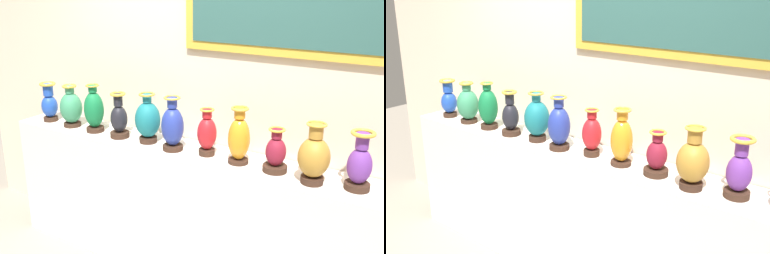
{
  "view_description": "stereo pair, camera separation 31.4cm",
  "coord_description": "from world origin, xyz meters",
  "views": [
    {
      "loc": [
        1.58,
        -2.53,
        2.19
      ],
      "look_at": [
        0.0,
        0.0,
        1.2
      ],
      "focal_mm": 42.28,
      "sensor_mm": 36.0,
      "label": 1
    },
    {
      "loc": [
        1.84,
        -2.35,
        2.19
      ],
      "look_at": [
        0.0,
        0.0,
        1.2
      ],
      "focal_mm": 42.28,
      "sensor_mm": 36.0,
      "label": 2
    }
  ],
  "objects": [
    {
      "name": "vase_emerald",
      "position": [
        -0.88,
        -0.05,
        1.2
      ],
      "size": [
        0.15,
        0.15,
        0.38
      ],
      "color": "#382319",
      "rests_on": "display_shelf"
    },
    {
      "name": "vase_amber",
      "position": [
        0.37,
        -0.02,
        1.2
      ],
      "size": [
        0.14,
        0.14,
        0.38
      ],
      "color": "#382319",
      "rests_on": "display_shelf"
    },
    {
      "name": "vase_ochre",
      "position": [
        0.89,
        -0.07,
        1.19
      ],
      "size": [
        0.19,
        0.19,
        0.38
      ],
      "color": "#382319",
      "rests_on": "display_shelf"
    },
    {
      "name": "vase_onyx",
      "position": [
        -0.63,
        -0.05,
        1.17
      ],
      "size": [
        0.15,
        0.15,
        0.35
      ],
      "color": "#382319",
      "rests_on": "display_shelf"
    },
    {
      "name": "vase_teal",
      "position": [
        -0.37,
        -0.02,
        1.2
      ],
      "size": [
        0.19,
        0.19,
        0.38
      ],
      "color": "#382319",
      "rests_on": "display_shelf"
    },
    {
      "name": "vase_cobalt",
      "position": [
        -0.13,
        -0.05,
        1.2
      ],
      "size": [
        0.16,
        0.16,
        0.39
      ],
      "color": "#382319",
      "rests_on": "display_shelf"
    },
    {
      "name": "vase_violet",
      "position": [
        1.13,
        -0.01,
        1.18
      ],
      "size": [
        0.14,
        0.14,
        0.35
      ],
      "color": "#382319",
      "rests_on": "display_shelf"
    },
    {
      "name": "vase_sapphire",
      "position": [
        -1.4,
        -0.04,
        1.18
      ],
      "size": [
        0.13,
        0.13,
        0.33
      ],
      "color": "#382319",
      "rests_on": "display_shelf"
    },
    {
      "name": "display_shelf",
      "position": [
        0.0,
        0.0,
        0.51
      ],
      "size": [
        3.25,
        0.4,
        1.02
      ],
      "primitive_type": "cube",
      "color": "silver",
      "rests_on": "ground_plane"
    },
    {
      "name": "vase_crimson",
      "position": [
        0.13,
        -0.01,
        1.18
      ],
      "size": [
        0.13,
        0.13,
        0.33
      ],
      "color": "#382319",
      "rests_on": "display_shelf"
    },
    {
      "name": "vase_burgundy",
      "position": [
        0.63,
        -0.02,
        1.14
      ],
      "size": [
        0.16,
        0.16,
        0.29
      ],
      "color": "#382319",
      "rests_on": "display_shelf"
    },
    {
      "name": "vase_jade",
      "position": [
        -1.14,
        -0.05,
        1.18
      ],
      "size": [
        0.18,
        0.18,
        0.35
      ],
      "color": "#382319",
      "rests_on": "display_shelf"
    },
    {
      "name": "back_wall",
      "position": [
        0.01,
        0.26,
        1.55
      ],
      "size": [
        5.03,
        0.14,
        3.07
      ],
      "color": "beige",
      "rests_on": "ground_plane"
    }
  ]
}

